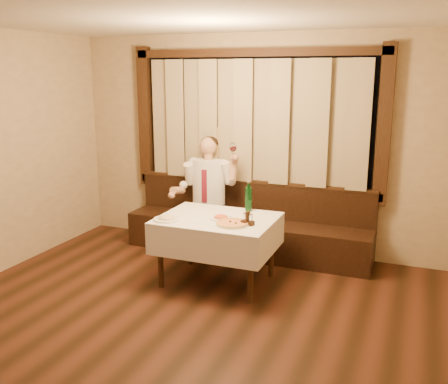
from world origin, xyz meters
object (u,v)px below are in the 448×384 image
at_px(pasta_cream, 166,216).
at_px(green_bottle, 248,199).
at_px(banquette, 247,230).
at_px(pizza, 232,223).
at_px(pasta_red, 221,216).
at_px(seated_man, 207,186).
at_px(cruet_caddy, 248,220).
at_px(dining_table, 217,227).

bearing_deg(pasta_cream, green_bottle, 43.23).
distance_m(banquette, pizza, 1.33).
xyz_separation_m(pizza, green_bottle, (-0.02, 0.57, 0.13)).
relative_size(pasta_red, seated_man, 0.16).
bearing_deg(cruet_caddy, dining_table, 174.88).
relative_size(dining_table, pizza, 3.55).
xyz_separation_m(banquette, cruet_caddy, (0.40, -1.15, 0.50)).
xyz_separation_m(dining_table, pasta_cream, (-0.47, -0.29, 0.14)).
bearing_deg(pizza, pasta_cream, -172.35).
bearing_deg(cruet_caddy, pizza, -143.97).
relative_size(cruet_caddy, seated_man, 0.10).
xyz_separation_m(dining_table, seated_man, (-0.53, 0.93, 0.21)).
xyz_separation_m(cruet_caddy, seated_man, (-0.93, 1.06, 0.06)).
xyz_separation_m(green_bottle, cruet_caddy, (0.17, -0.50, -0.10)).
relative_size(green_bottle, cruet_caddy, 2.36).
distance_m(pizza, pasta_red, 0.25).
height_order(pizza, pasta_cream, pasta_cream).
bearing_deg(pasta_cream, banquette, 70.13).
bearing_deg(green_bottle, pasta_cream, -136.77).
distance_m(pasta_red, green_bottle, 0.46).
height_order(dining_table, pasta_red, pasta_red).
height_order(pasta_cream, seated_man, seated_man).
bearing_deg(dining_table, pasta_red, -29.99).
xyz_separation_m(dining_table, pizza, (0.25, -0.19, 0.12)).
bearing_deg(dining_table, seated_man, 119.83).
relative_size(dining_table, pasta_red, 5.21).
xyz_separation_m(pizza, pasta_red, (-0.20, 0.16, 0.02)).
relative_size(pasta_red, green_bottle, 0.71).
bearing_deg(seated_man, green_bottle, -36.04).
xyz_separation_m(banquette, green_bottle, (0.23, -0.65, 0.59)).
bearing_deg(green_bottle, dining_table, -121.84).
height_order(banquette, pasta_cream, banquette).
distance_m(pasta_cream, cruet_caddy, 0.89).
relative_size(dining_table, seated_man, 0.84).
bearing_deg(pizza, cruet_caddy, 23.05).
distance_m(dining_table, pasta_red, 0.15).
xyz_separation_m(banquette, seated_man, (-0.53, -0.09, 0.55)).
bearing_deg(pasta_cream, seated_man, 92.79).
bearing_deg(banquette, pizza, -78.28).
relative_size(pasta_cream, cruet_caddy, 1.96).
bearing_deg(seated_man, dining_table, -60.17).
distance_m(pizza, cruet_caddy, 0.16).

